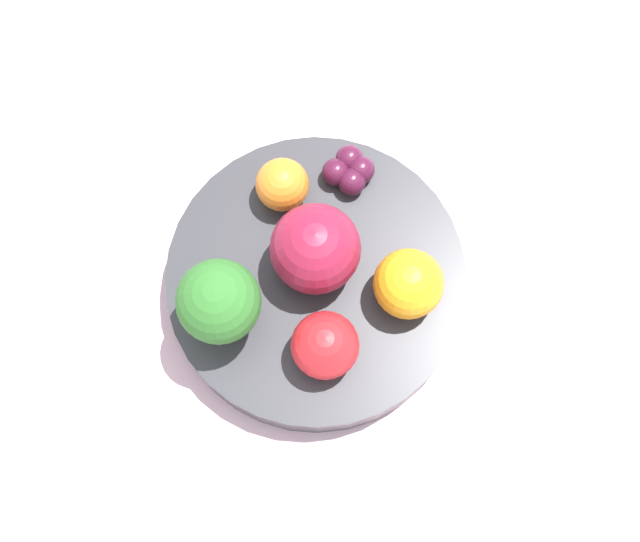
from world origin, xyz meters
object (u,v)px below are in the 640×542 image
bowl (320,282)px  grape_cluster (354,171)px  broccoli (224,302)px  orange_front (287,185)px  orange_back (413,284)px  apple_green (318,249)px  apple_red (330,345)px

bowl → grape_cluster: size_ratio=5.59×
broccoli → orange_front: (0.09, -0.04, -0.02)m
bowl → orange_back: 0.07m
bowl → grape_cluster: grape_cluster is taller
bowl → apple_green: size_ratio=3.42×
bowl → grape_cluster: 0.08m
apple_green → orange_front: apple_green is taller
orange_front → grape_cluster: 0.05m
orange_back → grape_cluster: 0.09m
bowl → grape_cluster: (0.07, -0.02, 0.03)m
broccoli → apple_green: bearing=-57.8°
broccoli → apple_green: 0.07m
broccoli → grape_cluster: broccoli is taller
broccoli → apple_red: 0.07m
apple_green → bowl: bearing=-174.3°
broccoli → orange_front: 0.10m
bowl → grape_cluster: bearing=-18.8°
orange_back → apple_red: bearing=125.7°
bowl → orange_front: size_ratio=5.60×
broccoli → apple_red: (-0.02, -0.07, -0.02)m
apple_red → orange_front: bearing=13.5°
broccoli → apple_red: bearing=-110.4°
orange_front → bowl: bearing=-159.8°
apple_green → orange_back: (-0.02, -0.06, -0.01)m
apple_green → orange_back: apple_green is taller
grape_cluster → broccoli: bearing=139.7°
apple_red → grape_cluster: bearing=-8.8°
broccoli → apple_red: size_ratio=1.59×
apple_red → grape_cluster: size_ratio=1.21×
broccoli → orange_back: (0.02, -0.12, -0.02)m
apple_green → grape_cluster: (0.06, -0.03, -0.02)m
orange_back → bowl: bearing=77.2°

